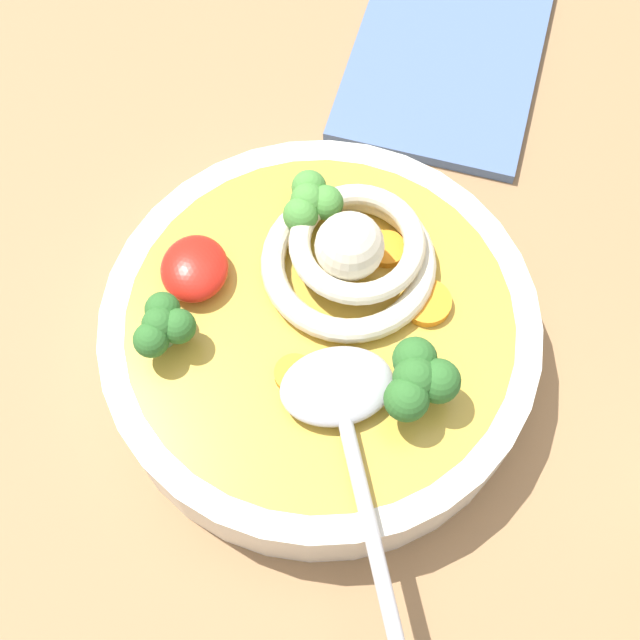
% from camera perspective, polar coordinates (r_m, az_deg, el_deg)
% --- Properties ---
extents(table_slab, '(1.24, 1.24, 0.03)m').
position_cam_1_polar(table_slab, '(0.53, -3.50, -1.60)').
color(table_slab, '#936D47').
rests_on(table_slab, ground).
extents(soup_bowl, '(0.24, 0.24, 0.05)m').
position_cam_1_polar(soup_bowl, '(0.48, -0.00, -1.15)').
color(soup_bowl, silver).
rests_on(soup_bowl, table_slab).
extents(noodle_pile, '(0.11, 0.11, 0.04)m').
position_cam_1_polar(noodle_pile, '(0.47, 2.11, 4.48)').
color(noodle_pile, beige).
rests_on(noodle_pile, soup_bowl).
extents(soup_spoon, '(0.18, 0.08, 0.02)m').
position_cam_1_polar(soup_spoon, '(0.44, 1.54, -6.13)').
color(soup_spoon, '#B7B7BC').
rests_on(soup_spoon, soup_bowl).
extents(chili_sauce_dollop, '(0.04, 0.04, 0.02)m').
position_cam_1_polar(chili_sauce_dollop, '(0.47, -8.44, 3.45)').
color(chili_sauce_dollop, red).
rests_on(chili_sauce_dollop, soup_bowl).
extents(broccoli_floret_left, '(0.04, 0.03, 0.03)m').
position_cam_1_polar(broccoli_floret_left, '(0.45, -10.52, -0.35)').
color(broccoli_floret_left, '#7A9E60').
rests_on(broccoli_floret_left, soup_bowl).
extents(broccoli_floret_near_spoon, '(0.05, 0.04, 0.04)m').
position_cam_1_polar(broccoli_floret_near_spoon, '(0.43, 6.64, -4.02)').
color(broccoli_floret_near_spoon, '#7A9E60').
rests_on(broccoli_floret_near_spoon, soup_bowl).
extents(broccoli_floret_beside_chili, '(0.04, 0.03, 0.03)m').
position_cam_1_polar(broccoli_floret_beside_chili, '(0.48, -0.62, 7.96)').
color(broccoli_floret_beside_chili, '#7A9E60').
rests_on(broccoli_floret_beside_chili, soup_bowl).
extents(carrot_slice_center, '(0.02, 0.02, 0.01)m').
position_cam_1_polar(carrot_slice_center, '(0.48, 4.53, 4.78)').
color(carrot_slice_center, orange).
rests_on(carrot_slice_center, soup_bowl).
extents(carrot_slice_rear, '(0.03, 0.03, 0.01)m').
position_cam_1_polar(carrot_slice_rear, '(0.47, 7.17, 1.27)').
color(carrot_slice_rear, orange).
rests_on(carrot_slice_rear, soup_bowl).
extents(carrot_slice_front, '(0.02, 0.02, 0.00)m').
position_cam_1_polar(carrot_slice_front, '(0.45, -1.72, -3.65)').
color(carrot_slice_front, orange).
rests_on(carrot_slice_front, soup_bowl).
extents(folded_napkin, '(0.20, 0.17, 0.01)m').
position_cam_1_polar(folded_napkin, '(0.63, 8.36, 16.82)').
color(folded_napkin, '#4C6693').
rests_on(folded_napkin, table_slab).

